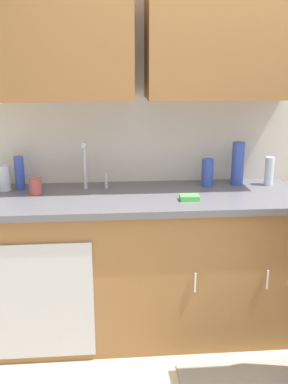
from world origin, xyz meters
name	(u,v)px	position (x,y,z in m)	size (l,w,h in m)	color
kitchen_wall_with_uppers	(202,100)	(-0.14, 0.99, 1.48)	(4.80, 0.44, 2.70)	beige
counter_cabinet	(141,267)	(-0.55, 0.70, 0.45)	(1.90, 0.62, 0.90)	brown
countertop	(142,197)	(-0.55, 0.70, 0.92)	(1.96, 0.66, 0.04)	#595960
sink	(91,197)	(-0.86, 0.71, 0.93)	(0.50, 0.36, 0.35)	#B7BABF
bottle_water_tall	(4,178)	(-1.40, 0.86, 1.02)	(0.08, 0.08, 0.16)	silver
bottle_cleaner_spray	(238,164)	(0.09, 0.87, 1.08)	(0.08, 0.08, 0.28)	#334CB2
bottle_water_short	(269,171)	(0.29, 0.85, 1.03)	(0.06, 0.06, 0.18)	silver
bottle_dish_liquid	(20,173)	(-1.31, 0.88, 1.04)	(0.06, 0.06, 0.21)	#334CB2
bottle_soap	(207,173)	(-0.12, 0.85, 1.03)	(0.07, 0.07, 0.18)	#334CB2
cup_by_sink	(35,186)	(-1.19, 0.76, 0.99)	(0.08, 0.08, 0.10)	#B24C47
sponge	(189,198)	(-0.28, 0.56, 0.96)	(0.11, 0.07, 0.03)	#4CBF4C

